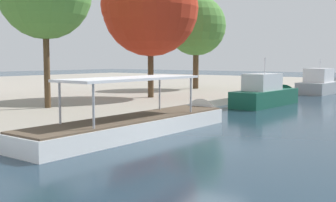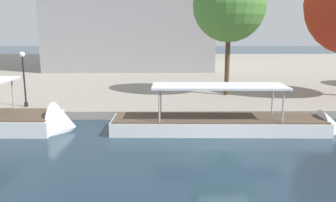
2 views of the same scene
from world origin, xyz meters
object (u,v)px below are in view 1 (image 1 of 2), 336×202
mooring_bollard_0 (255,88)px  tree_3 (197,26)px  tree_1 (149,9)px  motor_yacht_3 (268,96)px  tour_boat_2 (145,127)px  motor_yacht_4 (322,86)px

mooring_bollard_0 → tree_3: (1.36, 7.47, 6.30)m
tree_1 → motor_yacht_3: bearing=-60.2°
tour_boat_2 → tree_1: (11.08, 8.51, 7.52)m
motor_yacht_4 → tree_1: 22.94m
motor_yacht_3 → motor_yacht_4: size_ratio=1.02×
tour_boat_2 → mooring_bollard_0: tour_boat_2 is taller
motor_yacht_3 → motor_yacht_4: motor_yacht_3 is taller
tour_boat_2 → motor_yacht_3: motor_yacht_3 is taller
tour_boat_2 → tree_3: size_ratio=1.41×
motor_yacht_4 → tour_boat_2: bearing=-177.5°
motor_yacht_3 → motor_yacht_4: 15.43m
motor_yacht_4 → mooring_bollard_0: motor_yacht_4 is taller
motor_yacht_3 → tree_1: 11.98m
tour_boat_2 → tree_1: 15.86m
motor_yacht_4 → tree_3: bearing=131.0°
motor_yacht_3 → motor_yacht_4: bearing=3.9°
tour_boat_2 → mooring_bollard_0: (21.19, 3.64, 0.72)m
motor_yacht_4 → tree_1: (-20.24, 8.19, 7.03)m
tour_boat_2 → motor_yacht_3: size_ratio=1.60×
tour_boat_2 → motor_yacht_4: motor_yacht_4 is taller
motor_yacht_4 → tree_3: 15.36m
tour_boat_2 → tree_3: tree_3 is taller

